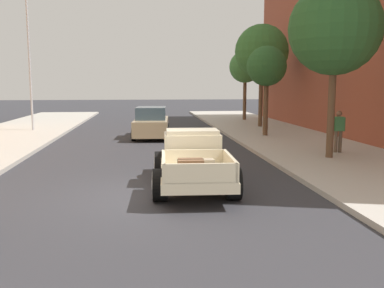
# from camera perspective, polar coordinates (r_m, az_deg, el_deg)

# --- Properties ---
(ground_plane) EXTENTS (140.00, 140.00, 0.00)m
(ground_plane) POSITION_cam_1_polar(r_m,az_deg,el_deg) (10.96, -6.39, -7.00)
(ground_plane) COLOR #333338
(hotrod_truck_cream) EXTENTS (2.33, 5.00, 1.58)m
(hotrod_truck_cream) POSITION_cam_1_polar(r_m,az_deg,el_deg) (11.92, 0.04, -2.02)
(hotrod_truck_cream) COLOR beige
(hotrod_truck_cream) RESTS_ON ground
(car_background_tan) EXTENTS (2.08, 4.40, 1.65)m
(car_background_tan) POSITION_cam_1_polar(r_m,az_deg,el_deg) (22.71, -5.48, 2.76)
(car_background_tan) COLOR tan
(car_background_tan) RESTS_ON ground
(pedestrian_sidewalk_right) EXTENTS (0.53, 0.22, 1.65)m
(pedestrian_sidewalk_right) POSITION_cam_1_polar(r_m,az_deg,el_deg) (17.74, 19.10, 1.93)
(pedestrian_sidewalk_right) COLOR brown
(pedestrian_sidewalk_right) RESTS_ON sidewalk_right
(flagpole) EXTENTS (1.74, 0.16, 9.16)m
(flagpole) POSITION_cam_1_polar(r_m,az_deg,el_deg) (26.84, -20.69, 13.80)
(flagpole) COLOR #B2B2B7
(flagpole) RESTS_ON sidewalk_left
(street_tree_nearest) EXTENTS (3.30, 3.30, 6.30)m
(street_tree_nearest) POSITION_cam_1_polar(r_m,az_deg,el_deg) (16.44, 18.66, 14.41)
(street_tree_nearest) COLOR brown
(street_tree_nearest) RESTS_ON sidewalk_right
(street_tree_second) EXTENTS (2.08, 2.08, 4.67)m
(street_tree_second) POSITION_cam_1_polar(r_m,az_deg,el_deg) (22.80, 10.00, 10.17)
(street_tree_second) COLOR brown
(street_tree_second) RESTS_ON sidewalk_right
(street_tree_third) EXTENTS (3.38, 3.38, 6.44)m
(street_tree_third) POSITION_cam_1_polar(r_m,az_deg,el_deg) (27.70, 9.35, 12.16)
(street_tree_third) COLOR brown
(street_tree_third) RESTS_ON sidewalk_right
(street_tree_farthest) EXTENTS (2.42, 2.42, 5.22)m
(street_tree_farthest) POSITION_cam_1_polar(r_m,az_deg,el_deg) (32.84, 7.16, 10.21)
(street_tree_farthest) COLOR brown
(street_tree_farthest) RESTS_ON sidewalk_right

